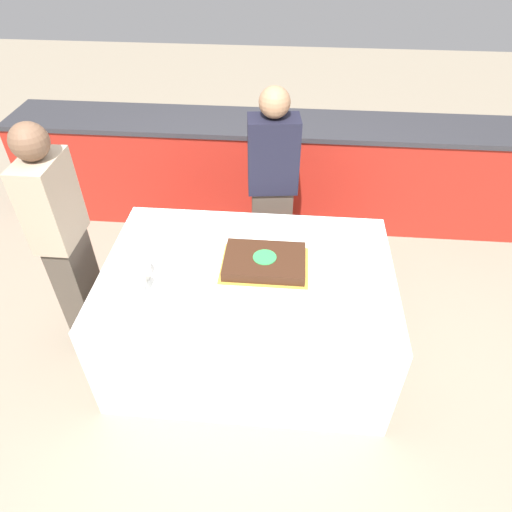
# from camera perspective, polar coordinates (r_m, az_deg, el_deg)

# --- Properties ---
(ground_plane) EXTENTS (14.00, 14.00, 0.00)m
(ground_plane) POSITION_cam_1_polar(r_m,az_deg,el_deg) (3.20, -0.86, -11.55)
(ground_plane) COLOR gray
(back_counter) EXTENTS (4.40, 0.58, 0.92)m
(back_counter) POSITION_cam_1_polar(r_m,az_deg,el_deg) (4.15, 1.31, 10.68)
(back_counter) COLOR #A82319
(back_counter) RESTS_ON ground_plane
(dining_table) EXTENTS (1.69, 1.12, 0.75)m
(dining_table) POSITION_cam_1_polar(r_m,az_deg,el_deg) (2.92, -0.94, -7.04)
(dining_table) COLOR white
(dining_table) RESTS_ON ground_plane
(cake) EXTENTS (0.51, 0.36, 0.07)m
(cake) POSITION_cam_1_polar(r_m,az_deg,el_deg) (2.65, 1.08, -0.71)
(cake) COLOR gold
(cake) RESTS_ON dining_table
(plate_stack) EXTENTS (0.21, 0.21, 0.06)m
(plate_stack) POSITION_cam_1_polar(r_m,az_deg,el_deg) (2.68, -15.17, -1.88)
(plate_stack) COLOR white
(plate_stack) RESTS_ON dining_table
(wine_glass) EXTENTS (0.06, 0.06, 0.16)m
(wine_glass) POSITION_cam_1_polar(r_m,az_deg,el_deg) (2.51, -14.16, -2.87)
(wine_glass) COLOR white
(wine_glass) RESTS_ON dining_table
(side_plate_near_cake) EXTENTS (0.21, 0.21, 0.00)m
(side_plate_near_cake) POSITION_cam_1_polar(r_m,az_deg,el_deg) (2.93, 0.93, 3.28)
(side_plate_near_cake) COLOR white
(side_plate_near_cake) RESTS_ON dining_table
(side_plate_right_edge) EXTENTS (0.21, 0.21, 0.00)m
(side_plate_right_edge) POSITION_cam_1_polar(r_m,az_deg,el_deg) (2.66, 9.55, -2.09)
(side_plate_right_edge) COLOR white
(side_plate_right_edge) RESTS_ON dining_table
(utensil_pile) EXTENTS (0.17, 0.11, 0.02)m
(utensil_pile) POSITION_cam_1_polar(r_m,az_deg,el_deg) (2.34, -0.45, -8.59)
(utensil_pile) COLOR white
(utensil_pile) RESTS_ON dining_table
(person_cutting_cake) EXTENTS (0.36, 0.24, 1.53)m
(person_cutting_cake) POSITION_cam_1_polar(r_m,az_deg,el_deg) (3.24, 2.04, 8.24)
(person_cutting_cake) COLOR #4C4238
(person_cutting_cake) RESTS_ON ground_plane
(person_seated_left) EXTENTS (0.20, 0.33, 1.60)m
(person_seated_left) POSITION_cam_1_polar(r_m,az_deg,el_deg) (2.89, -22.64, 1.05)
(person_seated_left) COLOR #4C4238
(person_seated_left) RESTS_ON ground_plane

